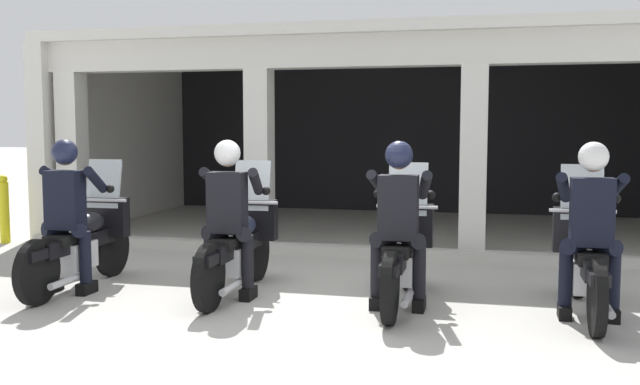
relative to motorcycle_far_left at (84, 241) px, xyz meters
The scene contains 12 objects.
ground_plane 3.79m from the motorcycle_far_left, 47.43° to the left, with size 80.00×80.00×0.00m, color #A8A59E.
station_building 6.38m from the motorcycle_far_left, 66.46° to the left, with size 10.11×5.25×3.12m.
kerb_strip 3.56m from the motorcycle_far_left, 45.53° to the left, with size 9.61×0.24×0.12m, color #B7B5AD.
motorcycle_far_left is the anchor object (origin of this frame).
police_officer_far_left 0.52m from the motorcycle_far_left, 90.26° to the right, with size 0.63×0.61×1.58m.
motorcycle_center_left 1.70m from the motorcycle_far_left, ahead, with size 0.62×2.04×1.35m.
police_officer_center_left 1.75m from the motorcycle_far_left, ahead, with size 0.63×0.61×1.58m.
motorcycle_center_right 3.39m from the motorcycle_far_left, ahead, with size 0.62×2.04×1.35m.
police_officer_center_right 3.42m from the motorcycle_far_left, ahead, with size 0.63×0.61×1.58m.
motorcycle_far_right 5.09m from the motorcycle_far_left, ahead, with size 0.62×2.04×1.35m.
police_officer_far_right 5.11m from the motorcycle_far_left, ahead, with size 0.63×0.61×1.58m.
bollard_kerbside 3.57m from the motorcycle_far_left, 139.79° to the left, with size 0.14×0.14×1.01m.
Camera 1 is at (1.70, -6.56, 1.73)m, focal length 40.41 mm.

